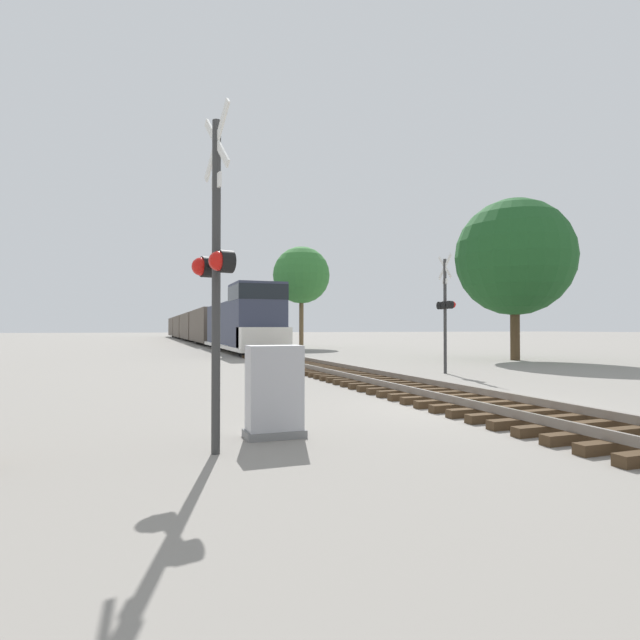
% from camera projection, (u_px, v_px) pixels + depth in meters
% --- Properties ---
extents(ground_plane, '(400.00, 400.00, 0.00)m').
position_uv_depth(ground_plane, '(475.00, 408.00, 10.80)').
color(ground_plane, gray).
extents(rail_track_bed, '(2.60, 160.00, 0.31)m').
position_uv_depth(rail_track_bed, '(475.00, 401.00, 10.80)').
color(rail_track_bed, '#42301E').
rests_on(rail_track_bed, ground).
extents(freight_train, '(3.05, 79.63, 4.51)m').
position_uv_depth(freight_train, '(196.00, 326.00, 65.22)').
color(freight_train, '#33384C').
rests_on(freight_train, ground).
extents(crossing_signal_near, '(0.50, 1.01, 4.76)m').
position_uv_depth(crossing_signal_near, '(215.00, 266.00, 6.85)').
color(crossing_signal_near, '#333333').
rests_on(crossing_signal_near, ground).
extents(crossing_signal_far, '(0.37, 1.01, 4.53)m').
position_uv_depth(crossing_signal_far, '(446.00, 307.00, 18.98)').
color(crossing_signal_far, '#333333').
rests_on(crossing_signal_far, ground).
extents(relay_cabinet, '(0.94, 0.52, 1.45)m').
position_uv_depth(relay_cabinet, '(274.00, 392.00, 7.88)').
color(relay_cabinet, slate).
rests_on(relay_cabinet, ground).
extents(tree_far_right, '(6.29, 6.29, 8.71)m').
position_uv_depth(tree_far_right, '(515.00, 257.00, 26.90)').
color(tree_far_right, '#473521').
rests_on(tree_far_right, ground).
extents(tree_mid_background, '(5.05, 5.05, 8.97)m').
position_uv_depth(tree_mid_background, '(301.00, 275.00, 44.24)').
color(tree_mid_background, brown).
rests_on(tree_mid_background, ground).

